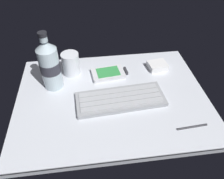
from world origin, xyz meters
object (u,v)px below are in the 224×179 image
at_px(keyboard, 120,99).
at_px(stylus_pen, 192,126).
at_px(handheld_device, 110,73).
at_px(water_bottle, 50,65).
at_px(charger_block, 157,66).
at_px(juice_cup, 71,65).

relative_size(keyboard, stylus_pen, 3.12).
bearing_deg(handheld_device, water_bottle, -170.26).
distance_m(keyboard, handheld_device, 0.14).
xyz_separation_m(keyboard, water_bottle, (-0.22, 0.11, 0.08)).
xyz_separation_m(keyboard, charger_block, (0.17, 0.16, 0.00)).
xyz_separation_m(keyboard, stylus_pen, (0.19, -0.13, -0.00)).
relative_size(handheld_device, juice_cup, 1.57).
bearing_deg(handheld_device, keyboard, -82.63).
height_order(water_bottle, stylus_pen, water_bottle).
height_order(juice_cup, charger_block, juice_cup).
xyz_separation_m(juice_cup, charger_block, (0.33, -0.01, -0.03)).
bearing_deg(stylus_pen, juice_cup, 135.50).
distance_m(keyboard, charger_block, 0.23).
height_order(handheld_device, stylus_pen, handheld_device).
bearing_deg(charger_block, keyboard, -137.12).
bearing_deg(handheld_device, stylus_pen, -52.51).
relative_size(juice_cup, charger_block, 1.21).
height_order(juice_cup, stylus_pen, juice_cup).
relative_size(handheld_device, water_bottle, 0.64).
height_order(keyboard, juice_cup, juice_cup).
bearing_deg(juice_cup, keyboard, -46.88).
bearing_deg(stylus_pen, keyboard, 141.51).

